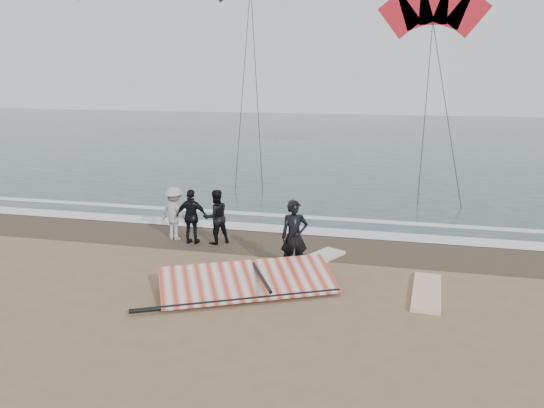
{
  "coord_description": "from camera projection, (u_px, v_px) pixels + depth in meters",
  "views": [
    {
      "loc": [
        2.67,
        -10.83,
        5.08
      ],
      "look_at": [
        -0.63,
        3.0,
        1.6
      ],
      "focal_mm": 35.0,
      "sensor_mm": 36.0,
      "label": 1
    }
  ],
  "objects": [
    {
      "name": "man_main",
      "position": [
        294.0,
        237.0,
        13.8
      ],
      "size": [
        0.83,
        0.69,
        1.94
      ],
      "primitive_type": "imported",
      "rotation": [
        0.0,
        0.0,
        0.36
      ],
      "color": "black",
      "rests_on": "ground"
    },
    {
      "name": "trio_cluster",
      "position": [
        192.0,
        215.0,
        16.36
      ],
      "size": [
        2.54,
        1.08,
        1.71
      ],
      "color": "black",
      "rests_on": "ground"
    },
    {
      "name": "ground",
      "position": [
        268.0,
        304.0,
        12.04
      ],
      "size": [
        120.0,
        120.0,
        0.0
      ],
      "primitive_type": "plane",
      "color": "#8C704C",
      "rests_on": "ground"
    },
    {
      "name": "board_cream",
      "position": [
        312.0,
        261.0,
        14.69
      ],
      "size": [
        1.68,
        2.42,
        0.1
      ],
      "primitive_type": "cube",
      "rotation": [
        0.0,
        0.0,
        -0.48
      ],
      "color": "beige",
      "rests_on": "ground"
    },
    {
      "name": "sail_rig",
      "position": [
        247.0,
        282.0,
        12.84
      ],
      "size": [
        4.44,
        3.59,
        0.52
      ],
      "color": "black",
      "rests_on": "ground"
    },
    {
      "name": "wet_sand",
      "position": [
        303.0,
        244.0,
        16.29
      ],
      "size": [
        120.0,
        2.8,
        0.01
      ],
      "primitive_type": "cube",
      "color": "#4C3D2B",
      "rests_on": "ground"
    },
    {
      "name": "sea",
      "position": [
        365.0,
        138.0,
        43.22
      ],
      "size": [
        120.0,
        54.0,
        0.02
      ],
      "primitive_type": "cube",
      "color": "#233838",
      "rests_on": "ground"
    },
    {
      "name": "board_white",
      "position": [
        427.0,
        292.0,
        12.61
      ],
      "size": [
        0.8,
        2.36,
        0.09
      ],
      "primitive_type": "cube",
      "rotation": [
        0.0,
        0.0,
        -0.07
      ],
      "color": "white",
      "rests_on": "ground"
    },
    {
      "name": "foam_far",
      "position": [
        318.0,
        218.0,
        19.22
      ],
      "size": [
        120.0,
        0.45,
        0.01
      ],
      "primitive_type": "cube",
      "color": "white",
      "rests_on": "sea"
    },
    {
      "name": "foam_near",
      "position": [
        311.0,
        231.0,
        17.61
      ],
      "size": [
        120.0,
        0.9,
        0.01
      ],
      "primitive_type": "cube",
      "color": "white",
      "rests_on": "sea"
    },
    {
      "name": "kite_red",
      "position": [
        433.0,
        15.0,
        28.32
      ],
      "size": [
        6.35,
        5.16,
        12.82
      ],
      "color": "red",
      "rests_on": "ground"
    }
  ]
}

